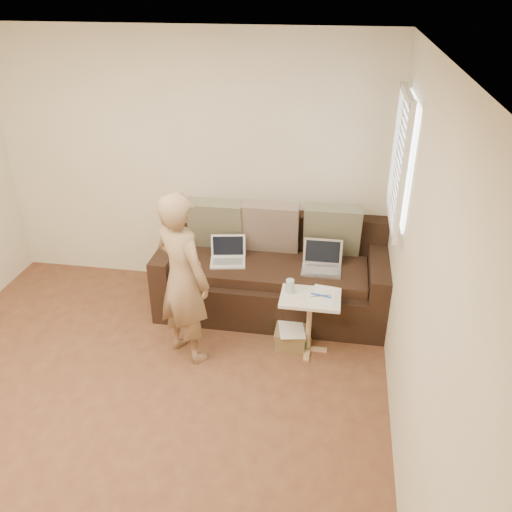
% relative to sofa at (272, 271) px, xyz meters
% --- Properties ---
extents(floor, '(4.50, 4.50, 0.00)m').
position_rel_sofa_xyz_m(floor, '(-0.90, -1.77, -0.42)').
color(floor, '#572E20').
rests_on(floor, ground).
extents(ceiling, '(4.50, 4.50, 0.00)m').
position_rel_sofa_xyz_m(ceiling, '(-0.90, -1.77, 2.18)').
color(ceiling, white).
rests_on(ceiling, wall_back).
extents(wall_back, '(4.00, 0.00, 4.00)m').
position_rel_sofa_xyz_m(wall_back, '(-0.90, 0.48, 0.87)').
color(wall_back, beige).
rests_on(wall_back, ground).
extents(wall_right, '(0.00, 4.50, 4.50)m').
position_rel_sofa_xyz_m(wall_right, '(1.10, -1.77, 0.87)').
color(wall_right, beige).
rests_on(wall_right, ground).
extents(window_blinds, '(0.12, 0.88, 1.08)m').
position_rel_sofa_xyz_m(window_blinds, '(1.05, -0.27, 1.28)').
color(window_blinds, white).
rests_on(window_blinds, wall_right).
extents(sofa, '(2.20, 0.95, 0.85)m').
position_rel_sofa_xyz_m(sofa, '(0.00, 0.00, 0.00)').
color(sofa, black).
rests_on(sofa, ground).
extents(pillow_left, '(0.55, 0.29, 0.57)m').
position_rel_sofa_xyz_m(pillow_left, '(-0.60, 0.20, 0.37)').
color(pillow_left, '#626148').
rests_on(pillow_left, sofa).
extents(pillow_mid, '(0.55, 0.27, 0.57)m').
position_rel_sofa_xyz_m(pillow_mid, '(-0.05, 0.21, 0.37)').
color(pillow_mid, '#796056').
rests_on(pillow_mid, sofa).
extents(pillow_right, '(0.55, 0.28, 0.57)m').
position_rel_sofa_xyz_m(pillow_right, '(0.55, 0.25, 0.37)').
color(pillow_right, '#626148').
rests_on(pillow_right, sofa).
extents(laptop_silver, '(0.37, 0.27, 0.25)m').
position_rel_sofa_xyz_m(laptop_silver, '(0.48, -0.10, 0.10)').
color(laptop_silver, '#B7BABC').
rests_on(laptop_silver, sofa).
extents(laptop_white, '(0.37, 0.30, 0.24)m').
position_rel_sofa_xyz_m(laptop_white, '(-0.42, -0.09, 0.10)').
color(laptop_white, white).
rests_on(laptop_white, sofa).
extents(person, '(0.68, 0.62, 1.54)m').
position_rel_sofa_xyz_m(person, '(-0.64, -0.84, 0.34)').
color(person, olive).
rests_on(person, ground).
extents(side_table, '(0.51, 0.36, 0.57)m').
position_rel_sofa_xyz_m(side_table, '(0.41, -0.62, -0.14)').
color(side_table, silver).
rests_on(side_table, ground).
extents(drinking_glass, '(0.07, 0.07, 0.12)m').
position_rel_sofa_xyz_m(drinking_glass, '(0.23, -0.58, 0.20)').
color(drinking_glass, silver).
rests_on(drinking_glass, side_table).
extents(scissors, '(0.20, 0.16, 0.02)m').
position_rel_sofa_xyz_m(scissors, '(0.50, -0.61, 0.15)').
color(scissors, silver).
rests_on(scissors, side_table).
extents(paper_on_table, '(0.25, 0.33, 0.00)m').
position_rel_sofa_xyz_m(paper_on_table, '(0.52, -0.58, 0.14)').
color(paper_on_table, white).
rests_on(paper_on_table, side_table).
extents(striped_box, '(0.29, 0.29, 0.18)m').
position_rel_sofa_xyz_m(striped_box, '(0.26, -0.58, -0.33)').
color(striped_box, '#D3541F').
rests_on(striped_box, ground).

